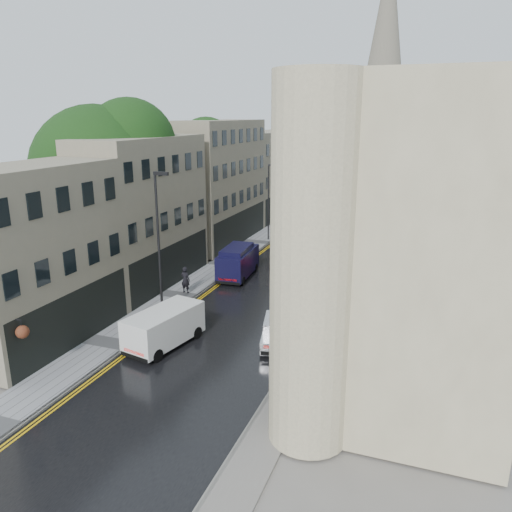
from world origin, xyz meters
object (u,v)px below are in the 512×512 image
Objects in this scene: tree_far at (186,182)px; lamp_post_far at (268,203)px; white_lorry at (300,279)px; pedestrian at (185,280)px; lamp_post_near at (159,245)px; cream_bus at (279,246)px; navy_van at (219,266)px; tree_near at (100,194)px; silver_hatchback at (262,341)px; white_van at (130,335)px.

tree_far is 1.62× the size of lamp_post_far.
tree_far is 8.53m from lamp_post_far.
white_lorry reaches higher than pedestrian.
cream_bus is at bearing 82.01° from lamp_post_near.
lamp_post_far reaches higher than white_lorry.
white_lorry is at bearing -23.12° from navy_van.
cream_bus is 14.96m from lamp_post_near.
white_lorry is (15.00, -12.46, -4.32)m from tree_far.
pedestrian is (-8.34, -0.76, -0.81)m from white_lorry.
lamp_post_far reaches higher than cream_bus.
navy_van is at bearing -106.25° from pedestrian.
tree_near is 3.38× the size of silver_hatchback.
cream_bus is at bearing 90.97° from silver_hatchback.
lamp_post_near reaches higher than pedestrian.
silver_hatchback is (4.50, -17.17, -0.64)m from cream_bus.
white_van is (-6.76, -10.17, -0.80)m from white_lorry.
lamp_post_near is (-3.48, -14.17, 3.27)m from cream_bus.
white_lorry reaches higher than white_van.
white_van is at bearing -98.71° from cream_bus.
lamp_post_far is at bearing 103.84° from white_van.
white_lorry is 0.94× the size of lamp_post_far.
white_lorry is 9.69m from lamp_post_near.
pedestrian is (-1.25, -3.18, -0.24)m from navy_van.
tree_near is at bearing -139.51° from cream_bus.
tree_far is 2.40× the size of navy_van.
lamp_post_far is at bearing -86.51° from pedestrian.
cream_bus is (10.83, 9.93, -5.51)m from tree_near.
pedestrian is at bearing -169.12° from white_lorry.
lamp_post_near is at bearing -67.76° from tree_far.
silver_hatchback is (15.33, -7.23, -6.15)m from tree_near.
pedestrian is at bearing 101.41° from lamp_post_near.
cream_bus is 5.28× the size of pedestrian.
silver_hatchback is at bearing -77.35° from cream_bus.
lamp_post_far is at bearing 88.76° from navy_van.
silver_hatchback is 10.93m from pedestrian.
navy_van is at bearing 103.06° from white_van.
tree_near is 9.09m from pedestrian.
tree_far is 6.34× the size of pedestrian.
silver_hatchback is 7.21m from white_van.
white_van is (-2.29, -19.56, -0.32)m from cream_bus.
tree_far is 1.36× the size of lamp_post_near.
white_van is 0.93× the size of navy_van.
cream_bus is 1.13× the size of lamp_post_near.
cream_bus is 8.28m from lamp_post_far.
lamp_post_far is (0.11, 21.30, -0.74)m from lamp_post_near.
lamp_post_far is (-7.87, 24.29, 3.18)m from silver_hatchback.
tree_near reaches higher than pedestrian.
tree_far is 18.69m from lamp_post_near.
white_van is 0.63× the size of lamp_post_far.
lamp_post_near is (-1.19, 5.39, 3.60)m from white_van.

